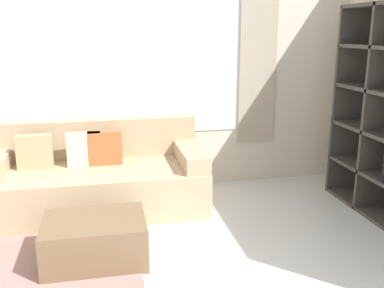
% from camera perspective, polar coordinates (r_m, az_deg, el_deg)
% --- Properties ---
extents(wall_back, '(6.89, 0.11, 2.70)m').
position_cam_1_polar(wall_back, '(4.78, -11.68, 9.53)').
color(wall_back, beige).
rests_on(wall_back, ground_plane).
extents(couch_main, '(2.15, 0.98, 0.86)m').
position_cam_1_polar(couch_main, '(4.49, -12.62, -4.55)').
color(couch_main, tan).
rests_on(couch_main, ground_plane).
extents(ottoman, '(0.79, 0.58, 0.35)m').
position_cam_1_polar(ottoman, '(3.54, -12.79, -12.37)').
color(ottoman, brown).
rests_on(ottoman, ground_plane).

